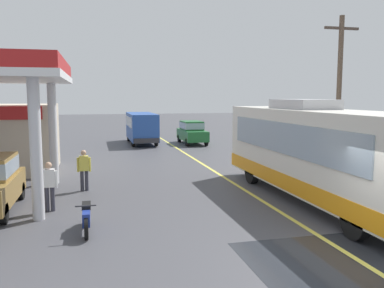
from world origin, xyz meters
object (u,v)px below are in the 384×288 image
object	(u,v)px
coach_bus_main	(316,154)
pedestrian_by_shop	(84,168)
pedestrian_near_pump	(49,184)
car_trailing_behind_bus	(192,131)
minibus_opposing_lane	(142,125)
motorcycle_parked_forecourt	(87,216)

from	to	relation	value
coach_bus_main	pedestrian_by_shop	size ratio (longest dim) A/B	6.65
pedestrian_near_pump	car_trailing_behind_bus	world-z (taller)	car_trailing_behind_bus
pedestrian_by_shop	car_trailing_behind_bus	size ratio (longest dim) A/B	0.40
pedestrian_by_shop	car_trailing_behind_bus	world-z (taller)	car_trailing_behind_bus
coach_bus_main	minibus_opposing_lane	world-z (taller)	coach_bus_main
motorcycle_parked_forecourt	car_trailing_behind_bus	world-z (taller)	car_trailing_behind_bus
coach_bus_main	pedestrian_near_pump	distance (m)	9.36
motorcycle_parked_forecourt	pedestrian_near_pump	distance (m)	2.73
minibus_opposing_lane	motorcycle_parked_forecourt	world-z (taller)	minibus_opposing_lane
motorcycle_parked_forecourt	pedestrian_by_shop	size ratio (longest dim) A/B	1.08
motorcycle_parked_forecourt	pedestrian_near_pump	size ratio (longest dim) A/B	1.08
coach_bus_main	car_trailing_behind_bus	bearing A→B (deg)	90.40
coach_bus_main	motorcycle_parked_forecourt	xyz separation A→B (m)	(-8.07, -1.55, -1.28)
coach_bus_main	minibus_opposing_lane	xyz separation A→B (m)	(-4.05, 19.51, -0.25)
motorcycle_parked_forecourt	coach_bus_main	bearing A→B (deg)	10.86
pedestrian_near_pump	pedestrian_by_shop	bearing A→B (deg)	69.11
minibus_opposing_lane	pedestrian_near_pump	xyz separation A→B (m)	(-5.23, -18.66, -0.54)
coach_bus_main	car_trailing_behind_bus	size ratio (longest dim) A/B	2.63
motorcycle_parked_forecourt	pedestrian_by_shop	distance (m)	5.18
motorcycle_parked_forecourt	car_trailing_behind_bus	size ratio (longest dim) A/B	0.43
coach_bus_main	motorcycle_parked_forecourt	bearing A→B (deg)	-169.14
pedestrian_near_pump	car_trailing_behind_bus	bearing A→B (deg)	62.41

